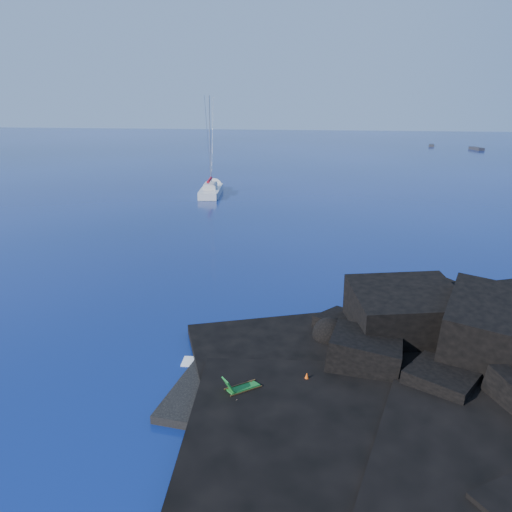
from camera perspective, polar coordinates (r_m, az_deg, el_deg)
The scene contains 11 objects.
ground at distance 21.73m, azimuth -9.91°, elevation -15.30°, with size 400.00×400.00×0.00m, color #031138.
headland at distance 24.21m, azimuth 24.30°, elevation -13.05°, with size 24.00×24.00×3.60m, color black, non-canonical shape.
beach at distance 21.26m, azimuth 2.56°, elevation -15.83°, with size 8.50×6.00×0.70m, color black.
surf_foam at distance 25.10m, azimuth 4.94°, elevation -10.34°, with size 10.00×8.00×0.06m, color white, non-canonical shape.
sailboat at distance 65.83m, azimuth -5.15°, elevation 7.04°, with size 2.48×11.84×12.41m, color silver, non-canonical shape.
deck_chair at distance 20.51m, azimuth -1.49°, elevation -14.34°, with size 1.47×0.64×1.01m, color #166423, non-canonical shape.
towel at distance 20.15m, azimuth -3.53°, elevation -16.63°, with size 2.13×1.01×0.06m, color silver.
sunbather at distance 20.07m, azimuth -3.53°, elevation -16.28°, with size 1.76×0.43×0.24m, color tan, non-canonical shape.
marker_cone at distance 21.38m, azimuth 5.82°, elevation -13.75°, with size 0.35×0.35×0.53m, color #FF530D.
distant_boat_a at distance 145.17m, azimuth 19.41°, elevation 11.73°, with size 1.31×4.20×0.56m, color #242429.
distant_boat_b at distance 138.67m, azimuth 23.88°, elevation 11.03°, with size 1.55×4.98×0.66m, color #26252A.
Camera 1 is at (6.43, -17.21, 11.60)m, focal length 35.00 mm.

